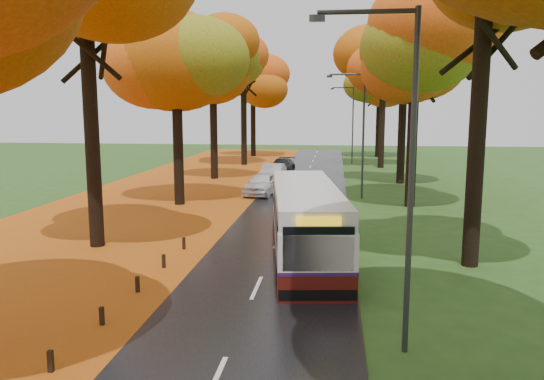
% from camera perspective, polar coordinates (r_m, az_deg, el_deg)
% --- Properties ---
extents(road, '(6.50, 90.00, 0.04)m').
position_cam_1_polar(road, '(29.97, 2.01, -2.32)').
color(road, black).
rests_on(road, ground).
extents(centre_line, '(0.12, 90.00, 0.01)m').
position_cam_1_polar(centre_line, '(29.96, 2.01, -2.27)').
color(centre_line, silver).
rests_on(centre_line, road).
extents(leaf_verge, '(12.00, 90.00, 0.02)m').
position_cam_1_polar(leaf_verge, '(31.99, -14.28, -1.90)').
color(leaf_verge, '#8F430D').
rests_on(leaf_verge, ground).
extents(leaf_drift, '(0.90, 90.00, 0.01)m').
position_cam_1_polar(leaf_drift, '(30.37, -3.74, -2.14)').
color(leaf_drift, '#C35914').
rests_on(leaf_drift, road).
extents(trees_left, '(9.20, 74.00, 13.88)m').
position_cam_1_polar(trees_left, '(33.03, -10.54, 15.16)').
color(trees_left, black).
rests_on(trees_left, ground).
extents(trees_right, '(9.30, 74.20, 13.96)m').
position_cam_1_polar(trees_right, '(31.81, 15.94, 15.50)').
color(trees_right, black).
rests_on(trees_right, ground).
extents(streetlamp_near, '(2.45, 0.18, 8.00)m').
position_cam_1_polar(streetlamp_near, '(12.44, 13.71, 3.57)').
color(streetlamp_near, '#333538').
rests_on(streetlamp_near, ground).
extents(streetlamp_mid, '(2.45, 0.18, 8.00)m').
position_cam_1_polar(streetlamp_mid, '(34.35, 9.39, 6.88)').
color(streetlamp_mid, '#333538').
rests_on(streetlamp_mid, ground).
extents(streetlamp_far, '(2.45, 0.18, 8.00)m').
position_cam_1_polar(streetlamp_far, '(56.33, 8.43, 7.60)').
color(streetlamp_far, '#333538').
rests_on(streetlamp_far, ground).
extents(bus, '(3.75, 10.75, 2.77)m').
position_cam_1_polar(bus, '(20.75, 3.62, -3.19)').
color(bus, '#46100A').
rests_on(bus, road).
extents(car_white, '(2.54, 4.64, 1.50)m').
position_cam_1_polar(car_white, '(35.63, -0.96, 0.72)').
color(car_white, white).
rests_on(car_white, road).
extents(car_silver, '(1.76, 4.55, 1.48)m').
position_cam_1_polar(car_silver, '(41.03, 0.06, 1.77)').
color(car_silver, '#A8ABB0').
rests_on(car_silver, road).
extents(car_dark, '(2.37, 4.60, 1.28)m').
position_cam_1_polar(car_dark, '(47.73, 1.07, 2.64)').
color(car_dark, black).
rests_on(car_dark, road).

